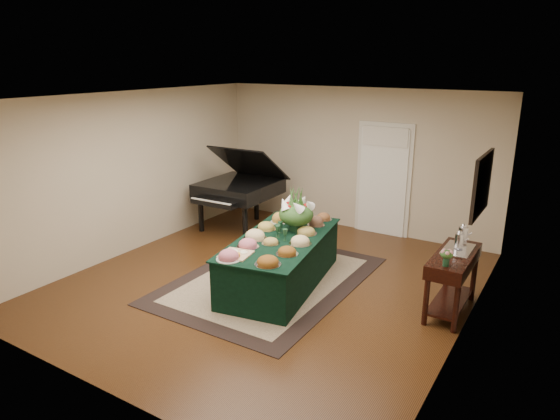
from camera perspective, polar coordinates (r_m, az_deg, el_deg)
The scene contains 14 objects.
ground at distance 7.51m, azimuth -1.22°, elevation -8.26°, with size 6.00×6.00×0.00m, color black.
area_rug at distance 7.57m, azimuth -1.15°, elevation -7.96°, with size 2.41×3.38×0.01m.
kitchen_doorway at distance 9.45m, azimuth 11.72°, elevation 3.28°, with size 1.05×0.07×2.10m.
buffet_table at distance 7.30m, azimuth 0.10°, elevation -5.84°, with size 1.50×2.51×0.73m.
food_platters at distance 7.11m, azimuth -0.09°, elevation -2.95°, with size 1.09×2.40×0.13m.
cutting_board at distance 6.58m, azimuth -5.00°, elevation -4.83°, with size 0.44×0.44×0.10m.
green_goblets at distance 7.18m, azimuth 0.02°, elevation -2.39°, with size 0.30×0.32×0.18m.
floral_centerpiece at distance 7.39m, azimuth 1.86°, elevation 0.00°, with size 0.54×0.54×0.54m.
grand_piano at distance 9.64m, azimuth -4.72°, elevation 2.54°, with size 1.45×1.62×1.64m.
wicker_basket at distance 9.14m, azimuth -0.72°, elevation -2.72°, with size 0.38×0.38×0.24m, color olive.
mahogany_sideboard at distance 6.81m, azimuth 19.20°, elevation -6.21°, with size 0.45×1.20×0.82m.
tea_service at distance 6.95m, azimuth 19.94°, elevation -3.14°, with size 0.34×0.58×0.30m.
pink_bouquet at distance 6.27m, azimuth 18.52°, elevation -4.88°, with size 0.17×0.17×0.22m.
wall_painting at distance 6.43m, azimuth 22.07°, elevation 2.70°, with size 0.05×0.95×0.75m.
Camera 1 is at (3.71, -5.69, 3.19)m, focal length 32.00 mm.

